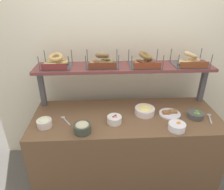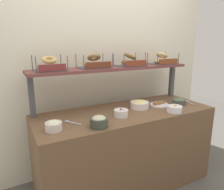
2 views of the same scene
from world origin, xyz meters
name	(u,v)px [view 2 (image 2 of 2)]	position (x,y,z in m)	size (l,w,h in m)	color
ground_plane	(125,183)	(0.00, 0.00, 0.00)	(8.00, 8.00, 0.00)	#595651
back_wall	(102,71)	(0.00, 0.55, 1.20)	(3.05, 0.06, 2.40)	silver
deli_counter	(125,149)	(0.00, 0.00, 0.42)	(1.85, 0.70, 0.85)	brown
shelf_riser_left	(32,97)	(-0.86, 0.27, 1.05)	(0.05, 0.05, 0.40)	#4C4C51
shelf_riser_right	(172,81)	(0.86, 0.27, 1.05)	(0.05, 0.05, 0.40)	#4C4C51
upper_shelf	(113,68)	(0.00, 0.27, 1.26)	(1.81, 0.32, 0.03)	brown
bowl_tuna_salad	(99,121)	(-0.41, -0.24, 0.90)	(0.15, 0.15, 0.10)	#3B4237
bowl_egg_salad	(140,104)	(0.19, 0.03, 0.89)	(0.20, 0.20, 0.09)	white
bowl_beet_salad	(121,113)	(-0.12, -0.11, 0.89)	(0.14, 0.14, 0.07)	white
bowl_veggie_mix	(179,101)	(0.67, -0.06, 0.88)	(0.15, 0.15, 0.07)	#4C4D49
bowl_potato_salad	(54,125)	(-0.76, -0.14, 0.89)	(0.14, 0.14, 0.09)	silver
bowl_fruit_salad	(175,109)	(0.43, -0.25, 0.88)	(0.15, 0.15, 0.07)	white
serving_plate_white	(159,104)	(0.44, 0.00, 0.86)	(0.21, 0.21, 0.04)	white
serving_spoon_near_plate	(188,102)	(0.81, -0.08, 0.86)	(0.08, 0.17, 0.01)	#B7B7BC
serving_spoon_by_edge	(70,122)	(-0.60, -0.04, 0.86)	(0.11, 0.15, 0.01)	#B7B7BC
bagel_basket_sesame	(49,66)	(-0.68, 0.27, 1.33)	(0.29, 0.26, 0.14)	#4C4C51
bagel_basket_everything	(94,63)	(-0.23, 0.27, 1.33)	(0.32, 0.26, 0.16)	#4C4C51
bagel_basket_cinnamon_raisin	(130,62)	(0.20, 0.25, 1.33)	(0.31, 0.26, 0.15)	#4C4C51
bagel_basket_plain	(162,60)	(0.66, 0.26, 1.33)	(0.33, 0.26, 0.15)	#4C4C51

